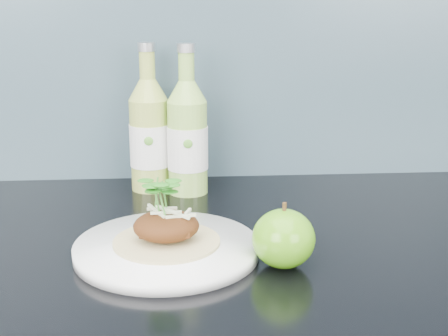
{
  "coord_description": "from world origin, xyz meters",
  "views": [
    {
      "loc": [
        -0.01,
        0.86,
        1.23
      ],
      "look_at": [
        0.05,
        1.68,
        1.0
      ],
      "focal_mm": 50.0,
      "sensor_mm": 36.0,
      "label": 1
    }
  ],
  "objects_px": {
    "green_apple": "(284,239)",
    "cider_bottle_right": "(188,138)",
    "cider_bottle_left": "(149,135)",
    "dinner_plate": "(167,248)"
  },
  "relations": [
    {
      "from": "dinner_plate",
      "to": "green_apple",
      "type": "bearing_deg",
      "value": -18.11
    },
    {
      "from": "dinner_plate",
      "to": "green_apple",
      "type": "distance_m",
      "value": 0.16
    },
    {
      "from": "cider_bottle_right",
      "to": "cider_bottle_left",
      "type": "bearing_deg",
      "value": -178.63
    },
    {
      "from": "green_apple",
      "to": "cider_bottle_right",
      "type": "xyz_separation_m",
      "value": [
        -0.11,
        0.31,
        0.06
      ]
    },
    {
      "from": "cider_bottle_left",
      "to": "green_apple",
      "type": "bearing_deg",
      "value": -39.17
    },
    {
      "from": "dinner_plate",
      "to": "cider_bottle_left",
      "type": "relative_size",
      "value": 1.27
    },
    {
      "from": "dinner_plate",
      "to": "cider_bottle_right",
      "type": "bearing_deg",
      "value": 82.97
    },
    {
      "from": "dinner_plate",
      "to": "green_apple",
      "type": "xyz_separation_m",
      "value": [
        0.15,
        -0.05,
        0.03
      ]
    },
    {
      "from": "green_apple",
      "to": "cider_bottle_left",
      "type": "height_order",
      "value": "cider_bottle_left"
    },
    {
      "from": "green_apple",
      "to": "cider_bottle_right",
      "type": "relative_size",
      "value": 0.41
    }
  ]
}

